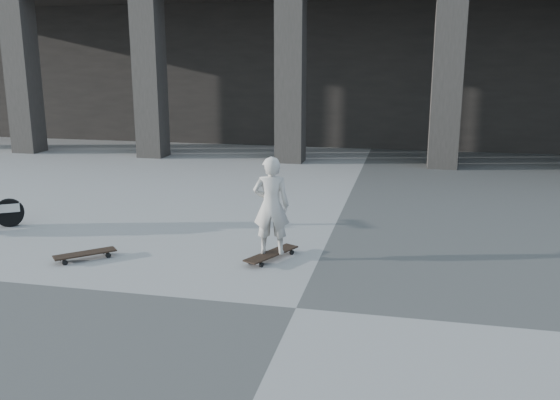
# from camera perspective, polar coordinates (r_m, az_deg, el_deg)

# --- Properties ---
(ground) EXTENTS (90.00, 90.00, 0.00)m
(ground) POSITION_cam_1_polar(r_m,az_deg,el_deg) (6.09, 1.56, -10.35)
(ground) COLOR #474745
(ground) RESTS_ON ground
(colonnade) EXTENTS (28.00, 8.82, 6.00)m
(colonnade) POSITION_cam_1_polar(r_m,az_deg,el_deg) (19.27, 9.67, 15.04)
(colonnade) COLOR black
(colonnade) RESTS_ON ground
(longboard) EXTENTS (0.56, 0.86, 0.09)m
(longboard) POSITION_cam_1_polar(r_m,az_deg,el_deg) (7.45, -0.83, -5.24)
(longboard) COLOR black
(longboard) RESTS_ON ground
(skateboard_spare) EXTENTS (0.68, 0.66, 0.09)m
(skateboard_spare) POSITION_cam_1_polar(r_m,az_deg,el_deg) (7.84, -18.25, -4.98)
(skateboard_spare) COLOR black
(skateboard_spare) RESTS_ON ground
(child) EXTENTS (0.49, 0.36, 1.22)m
(child) POSITION_cam_1_polar(r_m,az_deg,el_deg) (7.27, -0.85, -0.54)
(child) COLOR beige
(child) RESTS_ON longboard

